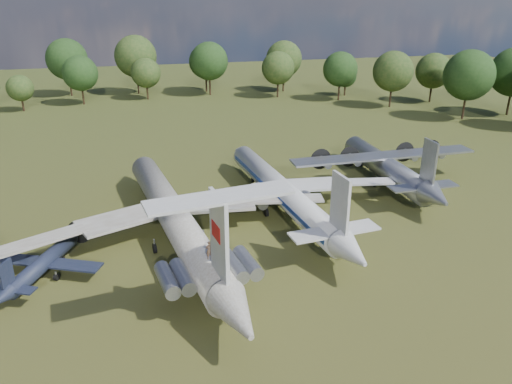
{
  "coord_description": "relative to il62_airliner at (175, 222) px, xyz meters",
  "views": [
    {
      "loc": [
        -4.05,
        -56.35,
        28.99
      ],
      "look_at": [
        9.3,
        0.03,
        5.0
      ],
      "focal_mm": 35.0,
      "sensor_mm": 36.0,
      "label": 1
    }
  ],
  "objects": [
    {
      "name": "person_on_il62",
      "position": [
        2.29,
        -14.04,
        3.47
      ],
      "size": [
        0.75,
        0.58,
        1.86
      ],
      "primitive_type": "imported",
      "rotation": [
        0.0,
        0.0,
        3.35
      ],
      "color": "#8C6547",
      "rests_on": "il62_airliner"
    },
    {
      "name": "an12_transport",
      "position": [
        33.89,
        11.91,
        -0.32
      ],
      "size": [
        30.77,
        34.25,
        4.44
      ],
      "primitive_type": null,
      "rotation": [
        0.0,
        0.0,
        0.02
      ],
      "color": "#A7AAAF",
      "rests_on": "ground"
    },
    {
      "name": "tu104_jet",
      "position": [
        15.14,
        5.64,
        -0.27
      ],
      "size": [
        39.26,
        49.21,
        4.55
      ],
      "primitive_type": null,
      "rotation": [
        0.0,
        0.0,
        0.12
      ],
      "color": "silver",
      "rests_on": "ground"
    },
    {
      "name": "small_prop_west",
      "position": [
        -14.41,
        -5.07,
        -1.3
      ],
      "size": [
        18.27,
        20.55,
        2.49
      ],
      "primitive_type": null,
      "rotation": [
        0.0,
        0.0,
        -0.42
      ],
      "color": "black",
      "rests_on": "ground"
    },
    {
      "name": "il62_airliner",
      "position": [
        0.0,
        0.0,
        0.0
      ],
      "size": [
        47.68,
        57.55,
        5.08
      ],
      "primitive_type": null,
      "rotation": [
        0.0,
        0.0,
        0.16
      ],
      "color": "beige",
      "rests_on": "ground"
    },
    {
      "name": "ground",
      "position": [
        1.13,
        1.19,
        -2.54
      ],
      "size": [
        300.0,
        300.0,
        0.0
      ],
      "primitive_type": "plane",
      "color": "#223F15",
      "rests_on": "ground"
    }
  ]
}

